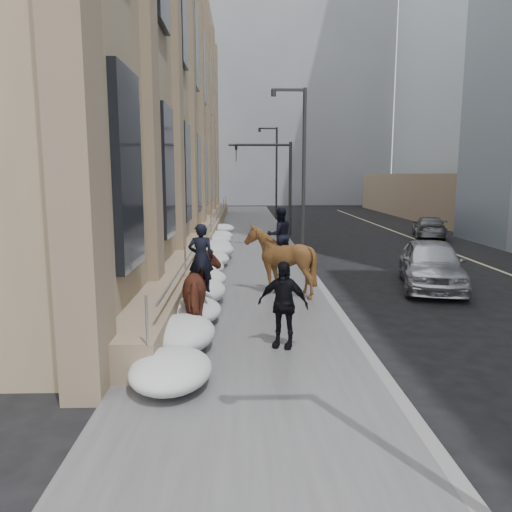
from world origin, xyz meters
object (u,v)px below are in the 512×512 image
(pedestrian, at_px, (283,304))
(mounted_horse_left, at_px, (203,288))
(mounted_horse_right, at_px, (280,258))
(car_grey, at_px, (429,227))
(car_silver, at_px, (431,264))

(pedestrian, bearing_deg, mounted_horse_left, 161.85)
(mounted_horse_right, relative_size, car_grey, 0.60)
(pedestrian, distance_m, car_grey, 22.94)
(mounted_horse_left, distance_m, car_grey, 22.65)
(mounted_horse_right, bearing_deg, car_grey, -140.89)
(mounted_horse_left, bearing_deg, car_grey, -129.49)
(mounted_horse_left, distance_m, car_silver, 8.94)
(mounted_horse_left, height_order, pedestrian, mounted_horse_left)
(mounted_horse_right, height_order, car_silver, mounted_horse_right)
(mounted_horse_right, xyz_separation_m, car_silver, (5.39, 1.32, -0.46))
(pedestrian, height_order, car_grey, pedestrian)
(pedestrian, relative_size, car_silver, 0.39)
(car_silver, relative_size, car_grey, 1.09)
(mounted_horse_left, relative_size, mounted_horse_right, 0.94)
(car_grey, bearing_deg, car_silver, 85.48)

